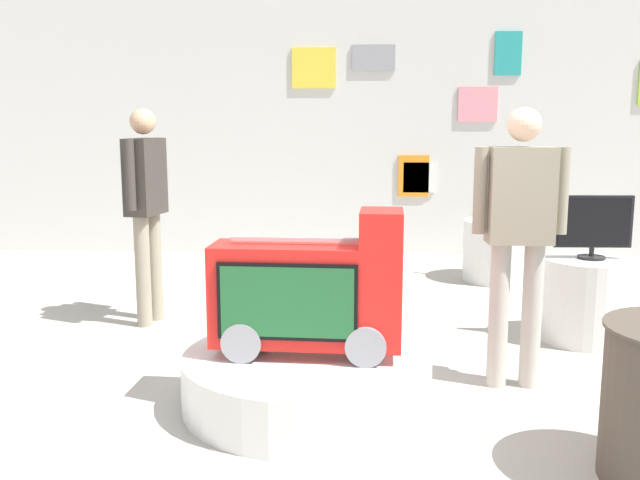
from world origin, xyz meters
The scene contains 10 objects.
ground_plane centered at (0.00, 0.00, 0.00)m, with size 30.00×30.00×0.00m, color #B2ADA3.
back_wall_display centered at (0.01, 5.08, 1.64)m, with size 10.08×0.13×3.28m.
main_display_pedestal centered at (-0.07, 0.30, 0.15)m, with size 1.43×1.43×0.30m, color silver.
novelty_firetruck_tv centered at (-0.05, 0.29, 0.64)m, with size 1.08×0.44×0.84m.
display_pedestal_left_rear centered at (1.73, 3.63, 0.31)m, with size 0.79×0.79×0.62m, color silver.
tv_on_left_rear centered at (1.73, 3.62, 0.88)m, with size 0.50×0.19×0.45m.
display_pedestal_right_rear centered at (1.95, 1.62, 0.31)m, with size 0.70×0.70×0.62m, color silver.
tv_on_right_rear centered at (1.95, 1.62, 0.88)m, with size 0.56×0.20×0.47m.
shopper_browsing_near_truck centered at (1.18, 0.66, 1.00)m, with size 0.56×0.20×1.70m.
shopper_browsing_rear centered at (-1.45, 1.92, 1.01)m, with size 0.27×0.55×1.72m.
Camera 1 is at (0.17, -3.52, 1.61)m, focal length 39.28 mm.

